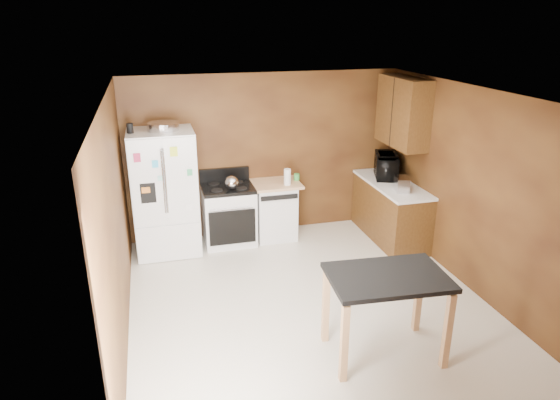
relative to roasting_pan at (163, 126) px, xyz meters
name	(u,v)px	position (x,y,z in m)	size (l,w,h in m)	color
floor	(307,301)	(1.50, -1.90, -1.85)	(4.50, 4.50, 0.00)	beige
ceiling	(312,94)	(1.50, -1.90, 0.65)	(4.50, 4.50, 0.00)	white
wall_back	(264,155)	(1.50, 0.35, -0.60)	(4.20, 4.20, 0.00)	brown
wall_front	(404,313)	(1.50, -4.15, -0.60)	(4.20, 4.20, 0.00)	brown
wall_left	(116,224)	(-0.60, -1.90, -0.60)	(4.50, 4.50, 0.00)	brown
wall_right	(471,190)	(3.60, -1.90, -0.60)	(4.50, 4.50, 0.00)	brown
roasting_pan	(163,126)	(0.00, 0.00, 0.00)	(0.43, 0.43, 0.11)	silver
pen_cup	(130,128)	(-0.43, -0.08, 0.01)	(0.09, 0.09, 0.13)	black
kettle	(232,183)	(0.90, -0.12, -0.85)	(0.20, 0.20, 0.20)	silver
paper_towel	(287,177)	(1.75, -0.09, -0.84)	(0.10, 0.10, 0.24)	white
green_canister	(297,177)	(1.94, 0.09, -0.91)	(0.09, 0.09, 0.10)	green
toaster	(402,184)	(3.25, -0.81, -0.85)	(0.17, 0.28, 0.21)	silver
microwave	(386,167)	(3.33, -0.14, -0.79)	(0.60, 0.41, 0.33)	black
refrigerator	(165,193)	(-0.05, -0.03, -0.95)	(0.90, 0.80, 1.80)	white
gas_range	(229,214)	(0.86, 0.03, -1.39)	(0.76, 0.68, 1.10)	white
dishwasher	(274,209)	(1.58, 0.05, -1.40)	(0.78, 0.63, 0.89)	white
right_cabinets	(394,182)	(3.34, -0.42, -0.95)	(0.63, 1.58, 2.45)	brown
island	(387,288)	(1.94, -3.05, -1.09)	(1.20, 0.85, 0.91)	black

